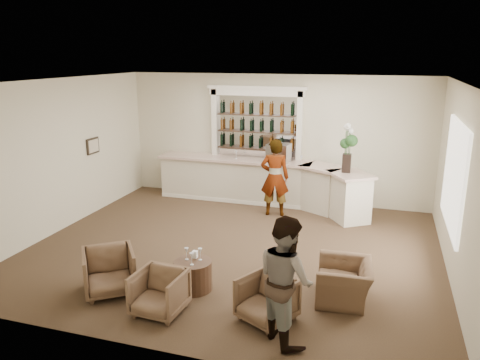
{
  "coord_description": "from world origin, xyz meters",
  "views": [
    {
      "loc": [
        2.75,
        -8.31,
        3.8
      ],
      "look_at": [
        -0.15,
        0.9,
        1.18
      ],
      "focal_mm": 35.0,
      "sensor_mm": 36.0,
      "label": 1
    }
  ],
  "objects_px": {
    "cocktail_table": "(193,275)",
    "armchair_right": "(267,300)",
    "armchair_left": "(109,271)",
    "bar_counter": "(264,182)",
    "armchair_far": "(344,281)",
    "guest": "(286,279)",
    "espresso_machine": "(279,153)",
    "flower_vase": "(348,145)",
    "sommelier": "(275,177)",
    "armchair_center": "(159,292)"
  },
  "relations": [
    {
      "from": "cocktail_table",
      "to": "armchair_far",
      "type": "height_order",
      "value": "armchair_far"
    },
    {
      "from": "sommelier",
      "to": "espresso_machine",
      "type": "relative_size",
      "value": 3.46
    },
    {
      "from": "flower_vase",
      "to": "guest",
      "type": "bearing_deg",
      "value": -93.48
    },
    {
      "from": "guest",
      "to": "armchair_far",
      "type": "xyz_separation_m",
      "value": [
        0.68,
        1.32,
        -0.58
      ]
    },
    {
      "from": "armchair_far",
      "to": "espresso_machine",
      "type": "bearing_deg",
      "value": -159.2
    },
    {
      "from": "sommelier",
      "to": "flower_vase",
      "type": "distance_m",
      "value": 1.86
    },
    {
      "from": "sommelier",
      "to": "guest",
      "type": "bearing_deg",
      "value": 94.01
    },
    {
      "from": "cocktail_table",
      "to": "flower_vase",
      "type": "height_order",
      "value": "flower_vase"
    },
    {
      "from": "bar_counter",
      "to": "armchair_center",
      "type": "relative_size",
      "value": 7.75
    },
    {
      "from": "espresso_machine",
      "to": "armchair_left",
      "type": "bearing_deg",
      "value": -100.77
    },
    {
      "from": "armchair_right",
      "to": "armchair_far",
      "type": "bearing_deg",
      "value": 70.2
    },
    {
      "from": "espresso_machine",
      "to": "flower_vase",
      "type": "height_order",
      "value": "flower_vase"
    },
    {
      "from": "cocktail_table",
      "to": "armchair_right",
      "type": "relative_size",
      "value": 0.86
    },
    {
      "from": "armchair_left",
      "to": "armchair_far",
      "type": "height_order",
      "value": "armchair_left"
    },
    {
      "from": "armchair_far",
      "to": "espresso_machine",
      "type": "xyz_separation_m",
      "value": [
        -2.09,
        4.38,
        1.07
      ]
    },
    {
      "from": "bar_counter",
      "to": "armchair_far",
      "type": "xyz_separation_m",
      "value": [
        2.47,
        -4.4,
        -0.26
      ]
    },
    {
      "from": "espresso_machine",
      "to": "cocktail_table",
      "type": "bearing_deg",
      "value": -88.03
    },
    {
      "from": "guest",
      "to": "espresso_machine",
      "type": "xyz_separation_m",
      "value": [
        -1.41,
        5.7,
        0.49
      ]
    },
    {
      "from": "guest",
      "to": "armchair_left",
      "type": "distance_m",
      "value": 3.07
    },
    {
      "from": "armchair_right",
      "to": "espresso_machine",
      "type": "xyz_separation_m",
      "value": [
        -1.07,
        5.33,
        1.04
      ]
    },
    {
      "from": "cocktail_table",
      "to": "guest",
      "type": "bearing_deg",
      "value": -27.72
    },
    {
      "from": "bar_counter",
      "to": "armchair_right",
      "type": "distance_m",
      "value": 5.54
    },
    {
      "from": "espresso_machine",
      "to": "armchair_center",
      "type": "bearing_deg",
      "value": -89.39
    },
    {
      "from": "armchair_center",
      "to": "guest",
      "type": "bearing_deg",
      "value": 0.93
    },
    {
      "from": "armchair_right",
      "to": "armchair_left",
      "type": "bearing_deg",
      "value": -153.5
    },
    {
      "from": "armchair_center",
      "to": "armchair_right",
      "type": "distance_m",
      "value": 1.61
    },
    {
      "from": "cocktail_table",
      "to": "armchair_left",
      "type": "height_order",
      "value": "armchair_left"
    },
    {
      "from": "bar_counter",
      "to": "armchair_left",
      "type": "height_order",
      "value": "bar_counter"
    },
    {
      "from": "armchair_center",
      "to": "flower_vase",
      "type": "relative_size",
      "value": 0.65
    },
    {
      "from": "guest",
      "to": "armchair_left",
      "type": "xyz_separation_m",
      "value": [
        -3.0,
        0.4,
        -0.52
      ]
    },
    {
      "from": "sommelier",
      "to": "armchair_center",
      "type": "distance_m",
      "value": 4.95
    },
    {
      "from": "bar_counter",
      "to": "armchair_center",
      "type": "xyz_separation_m",
      "value": [
        -0.14,
        -5.63,
        -0.24
      ]
    },
    {
      "from": "armchair_center",
      "to": "espresso_machine",
      "type": "bearing_deg",
      "value": 87.92
    },
    {
      "from": "sommelier",
      "to": "armchair_right",
      "type": "relative_size",
      "value": 2.55
    },
    {
      "from": "cocktail_table",
      "to": "sommelier",
      "type": "bearing_deg",
      "value": 84.13
    },
    {
      "from": "bar_counter",
      "to": "cocktail_table",
      "type": "relative_size",
      "value": 9.06
    },
    {
      "from": "armchair_right",
      "to": "flower_vase",
      "type": "bearing_deg",
      "value": 109.45
    },
    {
      "from": "guest",
      "to": "armchair_right",
      "type": "relative_size",
      "value": 2.42
    },
    {
      "from": "sommelier",
      "to": "armchair_right",
      "type": "distance_m",
      "value": 4.73
    },
    {
      "from": "cocktail_table",
      "to": "armchair_right",
      "type": "bearing_deg",
      "value": -21.53
    },
    {
      "from": "sommelier",
      "to": "armchair_right",
      "type": "xyz_separation_m",
      "value": [
        0.98,
        -4.59,
        -0.6
      ]
    },
    {
      "from": "guest",
      "to": "flower_vase",
      "type": "bearing_deg",
      "value": -46.39
    },
    {
      "from": "sommelier",
      "to": "armchair_left",
      "type": "xyz_separation_m",
      "value": [
        -1.67,
        -4.56,
        -0.56
      ]
    },
    {
      "from": "bar_counter",
      "to": "armchair_far",
      "type": "bearing_deg",
      "value": -60.69
    },
    {
      "from": "sommelier",
      "to": "espresso_machine",
      "type": "bearing_deg",
      "value": -94.57
    },
    {
      "from": "flower_vase",
      "to": "armchair_center",
      "type": "bearing_deg",
      "value": -113.79
    },
    {
      "from": "sommelier",
      "to": "flower_vase",
      "type": "height_order",
      "value": "flower_vase"
    },
    {
      "from": "flower_vase",
      "to": "armchair_right",
      "type": "bearing_deg",
      "value": -97.79
    },
    {
      "from": "sommelier",
      "to": "espresso_machine",
      "type": "distance_m",
      "value": 0.87
    },
    {
      "from": "bar_counter",
      "to": "armchair_left",
      "type": "xyz_separation_m",
      "value": [
        -1.21,
        -5.31,
        -0.2
      ]
    }
  ]
}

